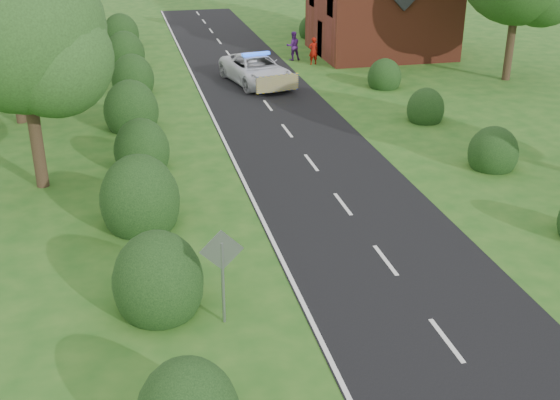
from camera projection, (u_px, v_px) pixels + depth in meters
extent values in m
plane|color=#225719|center=(446.00, 341.00, 16.61)|extent=(120.00, 120.00, 0.00)
cube|color=black|center=(293.00, 138.00, 29.94)|extent=(6.00, 70.00, 0.02)
cube|color=white|center=(446.00, 340.00, 16.60)|extent=(0.12, 1.80, 0.01)
cube|color=white|center=(385.00, 260.00, 20.16)|extent=(0.12, 1.80, 0.01)
cube|color=white|center=(343.00, 204.00, 23.71)|extent=(0.12, 1.80, 0.01)
cube|color=white|center=(311.00, 163.00, 27.27)|extent=(0.12, 1.80, 0.01)
cube|color=white|center=(287.00, 131.00, 30.82)|extent=(0.12, 1.80, 0.01)
cube|color=white|center=(268.00, 105.00, 34.38)|extent=(0.12, 1.80, 0.01)
cube|color=white|center=(252.00, 85.00, 37.93)|extent=(0.12, 1.80, 0.01)
cube|color=white|center=(239.00, 68.00, 41.49)|extent=(0.12, 1.80, 0.01)
cube|color=white|center=(228.00, 53.00, 45.04)|extent=(0.12, 1.80, 0.01)
cube|color=white|center=(219.00, 41.00, 48.59)|extent=(0.12, 1.80, 0.01)
cube|color=white|center=(211.00, 31.00, 52.15)|extent=(0.12, 1.80, 0.01)
cube|color=white|center=(204.00, 21.00, 55.70)|extent=(0.12, 1.80, 0.01)
cube|color=white|center=(198.00, 13.00, 59.26)|extent=(0.12, 1.80, 0.01)
cube|color=white|center=(225.00, 143.00, 29.33)|extent=(0.12, 70.00, 0.01)
ellipsoid|color=black|center=(158.00, 282.00, 17.63)|extent=(2.30, 2.41, 2.70)
ellipsoid|color=black|center=(140.00, 201.00, 22.00)|extent=(2.50, 2.62, 3.00)
ellipsoid|color=black|center=(142.00, 151.00, 26.56)|extent=(2.10, 2.20, 2.50)
ellipsoid|color=black|center=(131.00, 111.00, 30.93)|extent=(2.40, 2.52, 2.80)
ellipsoid|color=black|center=(133.00, 79.00, 36.34)|extent=(2.20, 2.31, 2.60)
ellipsoid|color=black|center=(125.00, 54.00, 41.62)|extent=(2.30, 2.41, 2.70)
ellipsoid|color=black|center=(121.00, 35.00, 46.92)|extent=(2.40, 2.52, 2.80)
ellipsoid|color=black|center=(493.00, 153.00, 26.63)|extent=(1.90, 2.00, 2.10)
ellipsoid|color=black|center=(425.00, 109.00, 31.95)|extent=(1.70, 1.78, 2.00)
ellipsoid|color=black|center=(384.00, 77.00, 37.35)|extent=(1.80, 1.89, 2.00)
ellipsoid|color=black|center=(311.00, 30.00, 49.75)|extent=(1.70, 1.78, 2.00)
cylinder|color=#332316|center=(36.00, 134.00, 24.39)|extent=(0.44, 0.44, 3.96)
sphere|color=#213D19|center=(20.00, 29.00, 22.92)|extent=(5.60, 5.60, 5.60)
sphere|color=#386F27|center=(54.00, 59.00, 23.00)|extent=(3.92, 3.92, 3.92)
cylinder|color=#332316|center=(16.00, 82.00, 31.24)|extent=(0.44, 0.44, 3.74)
sphere|color=#213D19|center=(3.00, 4.00, 29.85)|extent=(5.60, 5.60, 5.60)
sphere|color=#386F27|center=(29.00, 25.00, 29.90)|extent=(3.92, 3.92, 3.92)
cylinder|color=#332316|center=(5.00, 30.00, 39.59)|extent=(0.44, 0.44, 4.84)
cylinder|color=#332316|center=(61.00, 7.00, 49.13)|extent=(0.44, 0.44, 4.18)
cylinder|color=#332316|center=(511.00, 40.00, 38.17)|extent=(0.44, 0.44, 4.40)
cylinder|color=#332316|center=(335.00, 4.00, 51.44)|extent=(0.44, 0.44, 3.96)
cylinder|color=gray|center=(223.00, 283.00, 16.90)|extent=(0.08, 0.08, 2.20)
cube|color=gray|center=(222.00, 250.00, 16.54)|extent=(1.06, 0.04, 1.06)
cube|color=brown|center=(381.00, 10.00, 44.12)|extent=(8.00, 7.00, 5.50)
imported|color=silver|center=(256.00, 70.00, 37.92)|extent=(3.61, 5.98, 1.55)
cube|color=yellow|center=(277.00, 83.00, 35.60)|extent=(2.29, 0.51, 0.85)
cube|color=blue|center=(256.00, 54.00, 37.57)|extent=(1.57, 0.57, 0.14)
imported|color=#911107|center=(313.00, 51.00, 42.05)|extent=(0.64, 0.46, 1.63)
imported|color=#4C1C6B|center=(293.00, 46.00, 43.08)|extent=(0.88, 0.70, 1.76)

